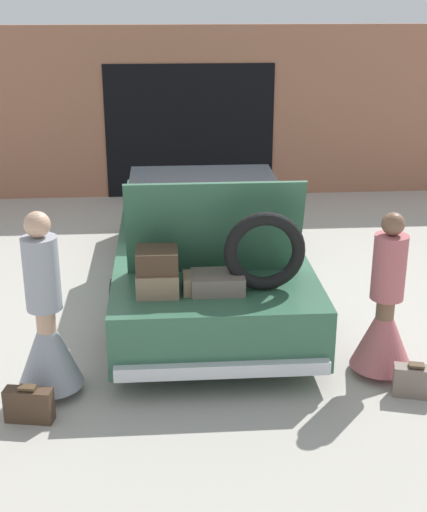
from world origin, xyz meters
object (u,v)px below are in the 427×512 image
(suitcase_beside_left_person, at_px, (29,405))
(suitcase_beside_right_person, at_px, (415,381))
(car, at_px, (205,244))
(person_left, at_px, (47,331))
(person_right, at_px, (384,318))

(suitcase_beside_left_person, distance_m, suitcase_beside_right_person, 3.27)
(suitcase_beside_left_person, bearing_deg, car, 58.17)
(car, distance_m, person_left, 2.60)
(car, xyz_separation_m, person_left, (-1.49, -2.13, 0.01))
(car, xyz_separation_m, suitcase_beside_right_person, (1.66, -2.43, -0.44))
(person_left, bearing_deg, suitcase_beside_right_person, 74.63)
(person_left, height_order, suitcase_beside_right_person, person_left)
(person_left, relative_size, suitcase_beside_right_person, 4.19)
(person_left, xyz_separation_m, suitcase_beside_right_person, (3.15, -0.30, -0.45))
(person_right, distance_m, suitcase_beside_left_person, 3.17)
(person_left, distance_m, person_right, 2.98)
(suitcase_beside_left_person, relative_size, suitcase_beside_right_person, 1.04)
(person_right, height_order, suitcase_beside_right_person, person_right)
(car, xyz_separation_m, suitcase_beside_left_person, (-1.60, -2.58, -0.43))
(suitcase_beside_right_person, bearing_deg, person_left, 174.65)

